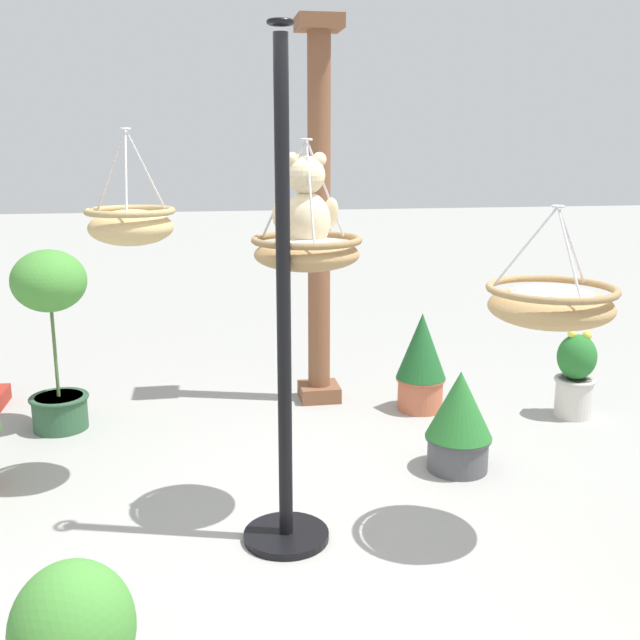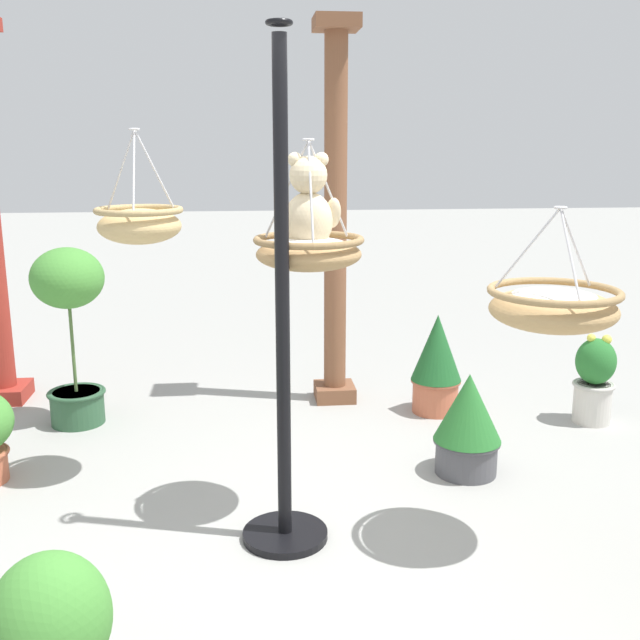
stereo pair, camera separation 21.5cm
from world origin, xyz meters
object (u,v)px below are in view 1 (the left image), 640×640
potted_plant_tall_leafy (575,375)px  hanging_basket_left_high (131,225)px  display_pole_central (285,393)px  potted_plant_bushy_green (52,318)px  hanging_basket_right_low (551,303)px  greenhouse_pillar_left (319,225)px  potted_plant_fern_front (421,361)px  teddy_bear (306,209)px  potted_plant_small_succulent (459,420)px  hanging_basket_with_teddy (307,251)px

potted_plant_tall_leafy → hanging_basket_left_high: bearing=-167.8°
display_pole_central → potted_plant_bushy_green: (-1.41, 1.79, 0.02)m
hanging_basket_right_low → potted_plant_bushy_green: hanging_basket_right_low is taller
greenhouse_pillar_left → hanging_basket_right_low: bearing=-72.5°
greenhouse_pillar_left → potted_plant_fern_front: (0.73, -0.37, -1.01)m
teddy_bear → potted_plant_small_succulent: (1.01, 0.39, -1.35)m
teddy_bear → greenhouse_pillar_left: size_ratio=0.17×
potted_plant_bushy_green → hanging_basket_left_high: bearing=-57.5°
hanging_basket_left_high → greenhouse_pillar_left: 1.87m
potted_plant_tall_leafy → potted_plant_bushy_green: (-3.75, 0.37, 0.49)m
greenhouse_pillar_left → teddy_bear: bearing=-101.4°
display_pole_central → potted_plant_fern_front: size_ratio=3.31×
display_pole_central → hanging_basket_with_teddy: display_pole_central is taller
hanging_basket_with_teddy → potted_plant_small_succulent: (1.01, 0.42, -1.14)m
display_pole_central → potted_plant_tall_leafy: 2.77m
potted_plant_bushy_green → potted_plant_small_succulent: bearing=-23.5°
hanging_basket_left_high → potted_plant_tall_leafy: bearing=12.2°
hanging_basket_right_low → potted_plant_small_succulent: 1.28m
hanging_basket_with_teddy → potted_plant_bushy_green: (-1.56, 1.54, -0.65)m
teddy_bear → potted_plant_tall_leafy: 2.81m
hanging_basket_right_low → potted_plant_bushy_green: (-2.67, 2.01, -0.43)m
potted_plant_small_succulent → potted_plant_tall_leafy: bearing=32.6°
display_pole_central → potted_plant_bushy_green: 2.28m
hanging_basket_right_low → potted_plant_fern_front: (-0.01, 1.97, -0.86)m
potted_plant_bushy_green → display_pole_central: bearing=-51.7°
potted_plant_fern_front → hanging_basket_left_high: bearing=-153.6°
potted_plant_bushy_green → potted_plant_small_succulent: 2.85m
teddy_bear → hanging_basket_right_low: teddy_bear is taller
display_pole_central → hanging_basket_left_high: (-0.75, 0.75, 0.77)m
hanging_basket_left_high → greenhouse_pillar_left: greenhouse_pillar_left is taller
potted_plant_fern_front → display_pole_central: bearing=-125.5°
hanging_basket_right_low → potted_plant_small_succulent: bearing=96.2°
hanging_basket_left_high → potted_plant_tall_leafy: size_ratio=0.95×
display_pole_central → hanging_basket_with_teddy: (0.15, 0.25, 0.67)m
teddy_bear → hanging_basket_left_high: (-0.90, 0.48, -0.11)m
display_pole_central → hanging_basket_with_teddy: 0.73m
potted_plant_fern_front → potted_plant_small_succulent: bearing=-94.6°
teddy_bear → potted_plant_tall_leafy: teddy_bear is taller
hanging_basket_left_high → potted_plant_fern_front: size_ratio=0.83×
hanging_basket_with_teddy → teddy_bear: 0.21m
teddy_bear → potted_plant_bushy_green: 2.34m
hanging_basket_left_high → potted_plant_bushy_green: bearing=122.5°
potted_plant_small_succulent → potted_plant_fern_front: bearing=85.4°
hanging_basket_left_high → hanging_basket_with_teddy: bearing=-29.1°
potted_plant_fern_front → potted_plant_bushy_green: (-2.66, 0.04, 0.43)m
potted_plant_bushy_green → potted_plant_tall_leafy: bearing=-5.6°
teddy_bear → display_pole_central: bearing=-118.7°
potted_plant_fern_front → potted_plant_bushy_green: 2.69m
potted_plant_small_succulent → hanging_basket_left_high: bearing=177.4°
hanging_basket_with_teddy → potted_plant_tall_leafy: (2.19, 1.17, -1.13)m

